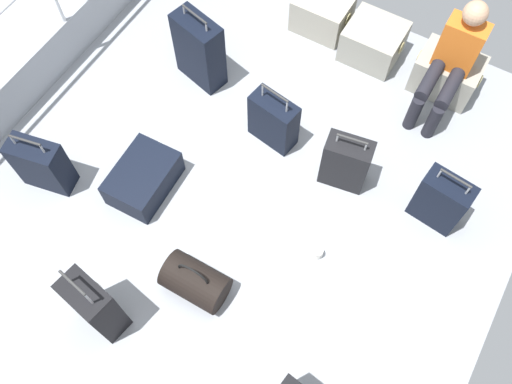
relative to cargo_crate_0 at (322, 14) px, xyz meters
name	(u,v)px	position (x,y,z in m)	size (l,w,h in m)	color
ground_plane	(231,214)	(0.30, -2.20, -0.21)	(4.40, 5.20, 0.06)	gray
gunwale_port	(22,89)	(-1.87, -2.20, 0.04)	(0.06, 5.20, 0.45)	gray
cargo_crate_0	(322,14)	(0.00, 0.00, 0.00)	(0.56, 0.41, 0.36)	#9E9989
cargo_crate_1	(373,42)	(0.58, -0.07, 0.00)	(0.56, 0.47, 0.36)	gray
cargo_crate_2	(447,74)	(1.32, -0.09, 0.01)	(0.59, 0.41, 0.38)	gray
passenger_seated	(452,60)	(1.32, -0.27, 0.39)	(0.34, 0.66, 1.08)	orange
suitcase_0	(143,178)	(-0.46, -2.35, -0.04)	(0.45, 0.62, 0.27)	black
suitcase_1	(346,163)	(0.95, -1.44, 0.09)	(0.41, 0.27, 0.64)	black
suitcase_3	(441,201)	(1.75, -1.37, 0.09)	(0.41, 0.25, 0.66)	black
suitcase_4	(95,306)	(-0.06, -3.43, 0.16)	(0.40, 0.28, 0.88)	black
suitcase_5	(42,165)	(-1.19, -2.72, 0.09)	(0.46, 0.29, 0.65)	black
suitcase_6	(273,121)	(0.23, -1.37, 0.08)	(0.44, 0.26, 0.66)	black
suitcase_7	(199,50)	(-0.69, -1.11, 0.17)	(0.50, 0.33, 0.80)	black
duffel_bag	(195,281)	(0.41, -2.88, -0.02)	(0.49, 0.31, 0.45)	black
paper_cup	(318,253)	(1.10, -2.17, -0.13)	(0.08, 0.08, 0.10)	white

